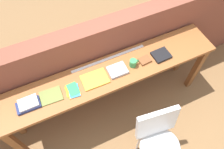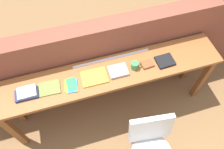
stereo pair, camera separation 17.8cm
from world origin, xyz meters
name	(u,v)px [view 2 (the right image)]	position (x,y,z in m)	size (l,w,h in m)	color
ground_plane	(117,126)	(0.00, 0.00, 0.00)	(40.00, 40.00, 0.00)	brown
brick_wall_back	(103,61)	(0.00, 0.64, 0.63)	(6.00, 0.20, 1.26)	brown
sideboard	(111,79)	(0.00, 0.30, 0.74)	(2.50, 0.44, 0.88)	brown
chair_white_moulded	(151,145)	(0.21, -0.47, 0.53)	(0.49, 0.51, 0.89)	silver
book_stack_leftmost	(27,93)	(-0.88, 0.28, 0.90)	(0.23, 0.15, 0.05)	navy
magazine_cycling	(49,88)	(-0.66, 0.29, 0.89)	(0.22, 0.17, 0.01)	olive
pamphlet_pile_colourful	(71,85)	(-0.44, 0.25, 0.89)	(0.15, 0.18, 0.01)	#E5334C
book_open_centre	(94,77)	(-0.18, 0.28, 0.89)	(0.27, 0.20, 0.02)	gold
book_grey_hardcover	(118,71)	(0.08, 0.28, 0.90)	(0.20, 0.16, 0.03)	#9E9EA3
mug	(135,66)	(0.26, 0.27, 0.92)	(0.11, 0.08, 0.09)	#338C4C
leather_journal_brown	(147,64)	(0.41, 0.27, 0.89)	(0.13, 0.10, 0.02)	brown
book_repair_rightmost	(165,61)	(0.61, 0.26, 0.89)	(0.19, 0.16, 0.03)	black
ruler_metal_back_edge	(112,58)	(0.06, 0.47, 0.88)	(0.88, 0.03, 0.00)	silver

